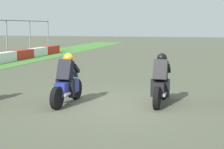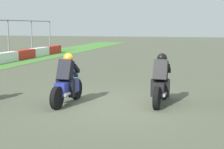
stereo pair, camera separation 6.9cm
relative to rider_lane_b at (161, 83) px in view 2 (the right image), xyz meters
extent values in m
plane|color=#4F5240|center=(-0.50, 1.39, -0.62)|extent=(120.00, 120.00, 0.00)
cube|color=white|center=(8.82, 10.82, -0.30)|extent=(2.28, 0.60, 0.64)
cube|color=red|center=(11.15, 10.82, -0.30)|extent=(2.28, 0.60, 0.64)
cube|color=white|center=(13.48, 10.82, -0.30)|extent=(2.28, 0.60, 0.64)
cube|color=red|center=(15.81, 10.82, -0.30)|extent=(2.28, 0.60, 0.64)
cylinder|color=slate|center=(11.17, 11.98, 0.73)|extent=(0.10, 0.10, 2.71)
cylinder|color=slate|center=(14.51, 11.98, 0.73)|extent=(0.10, 0.10, 2.71)
cylinder|color=slate|center=(17.84, 11.98, 0.73)|extent=(0.10, 0.10, 2.71)
cylinder|color=black|center=(0.70, -0.02, -0.30)|extent=(0.64, 0.16, 0.64)
cylinder|color=black|center=(-0.70, 0.02, -0.30)|extent=(0.64, 0.16, 0.64)
cube|color=black|center=(0.00, 0.00, -0.12)|extent=(1.11, 0.36, 0.40)
ellipsoid|color=black|center=(0.10, 0.00, 0.18)|extent=(0.49, 0.32, 0.24)
cube|color=red|center=(-0.51, 0.02, -0.10)|extent=(0.07, 0.16, 0.08)
cylinder|color=#A5A5AD|center=(-0.35, -0.15, -0.25)|extent=(0.42, 0.11, 0.10)
cube|color=black|center=(-0.10, 0.00, 0.40)|extent=(0.50, 0.42, 0.66)
sphere|color=black|center=(0.12, 0.00, 0.74)|extent=(0.31, 0.31, 0.30)
cube|color=#378F58|center=(0.50, -0.02, 0.22)|extent=(0.16, 0.26, 0.23)
cube|color=black|center=(-0.11, 0.21, -0.12)|extent=(0.18, 0.15, 0.52)
cube|color=black|center=(-0.12, -0.19, -0.12)|extent=(0.18, 0.15, 0.52)
cube|color=black|center=(0.29, 0.17, 0.42)|extent=(0.39, 0.11, 0.31)
cube|color=black|center=(0.28, -0.19, 0.42)|extent=(0.39, 0.11, 0.31)
cylinder|color=black|center=(0.00, 2.67, -0.30)|extent=(0.64, 0.16, 0.64)
cylinder|color=black|center=(-1.40, 2.71, -0.30)|extent=(0.64, 0.16, 0.64)
cube|color=navy|center=(-0.70, 2.69, -0.12)|extent=(1.11, 0.36, 0.40)
ellipsoid|color=navy|center=(-0.60, 2.69, 0.18)|extent=(0.49, 0.32, 0.24)
cube|color=red|center=(-1.21, 2.71, -0.10)|extent=(0.07, 0.16, 0.08)
cylinder|color=#A5A5AD|center=(-1.06, 2.54, -0.25)|extent=(0.42, 0.11, 0.10)
cube|color=black|center=(-0.80, 2.69, 0.40)|extent=(0.50, 0.42, 0.66)
sphere|color=orange|center=(-0.58, 2.69, 0.74)|extent=(0.31, 0.31, 0.30)
cube|color=#375F56|center=(-0.20, 2.67, 0.22)|extent=(0.16, 0.26, 0.23)
cube|color=black|center=(-0.81, 2.89, -0.12)|extent=(0.18, 0.15, 0.52)
cube|color=black|center=(-0.83, 2.49, -0.12)|extent=(0.18, 0.15, 0.52)
cube|color=black|center=(-0.41, 2.86, 0.42)|extent=(0.39, 0.11, 0.31)
cube|color=black|center=(-0.43, 2.50, 0.42)|extent=(0.39, 0.11, 0.31)
camera|label=1|loc=(-9.93, -1.09, 1.70)|focal=54.41mm
camera|label=2|loc=(-9.92, -1.15, 1.70)|focal=54.41mm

